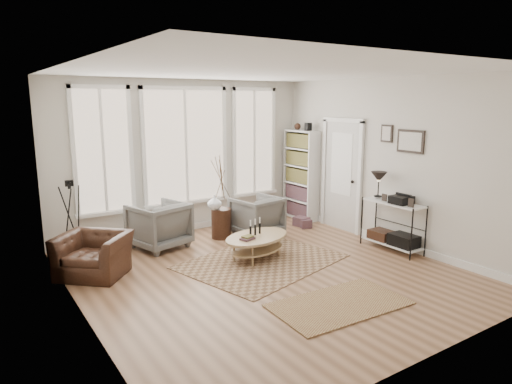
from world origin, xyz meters
TOP-DOWN VIEW (x-y plane):
  - room at (0.02, 0.03)m, footprint 5.50×5.54m
  - bay_window at (0.00, 2.71)m, footprint 4.14×0.12m
  - door at (2.57, 1.15)m, footprint 0.09×1.06m
  - bookcase at (2.44, 2.23)m, footprint 0.31×0.85m
  - low_shelf at (2.38, -0.30)m, footprint 0.38×1.08m
  - wall_art at (2.58, -0.27)m, footprint 0.04×0.88m
  - rug_main at (0.20, 0.43)m, footprint 2.75×2.33m
  - rug_runner at (0.13, -1.39)m, footprint 1.75×1.03m
  - coffee_table at (0.21, 0.60)m, footprint 1.38×1.08m
  - armchair_left at (-0.87, 2.01)m, footprint 1.05×1.07m
  - armchair_right at (0.95, 1.71)m, footprint 0.91×0.93m
  - side_table at (0.30, 1.91)m, footprint 0.37×0.37m
  - vase at (0.17, 1.93)m, footprint 0.29×0.29m
  - accent_chair at (-2.15, 1.33)m, footprint 1.25×1.25m
  - tripod_camera at (-2.22, 2.28)m, footprint 0.45×0.45m
  - book_stack_near at (2.05, 1.72)m, footprint 0.28×0.33m
  - book_stack_far at (2.05, 1.60)m, footprint 0.28×0.32m

SIDE VIEW (x-z plane):
  - rug_main at x=0.20m, z-range 0.00..0.01m
  - rug_runner at x=0.13m, z-range 0.01..0.02m
  - book_stack_far at x=2.05m, z-range 0.00..0.17m
  - book_stack_near at x=2.05m, z-range 0.00..0.19m
  - coffee_table at x=0.21m, z-range 0.02..0.58m
  - accent_chair at x=-2.15m, z-range 0.00..0.61m
  - armchair_right at x=0.95m, z-range 0.00..0.74m
  - armchair_left at x=-0.87m, z-range 0.00..0.80m
  - low_shelf at x=2.38m, z-range -0.14..1.16m
  - tripod_camera at x=-2.22m, z-range -0.05..1.22m
  - vase at x=0.17m, z-range 0.55..0.82m
  - side_table at x=0.30m, z-range -0.03..1.52m
  - bookcase at x=2.44m, z-range -0.07..1.99m
  - door at x=2.57m, z-range 0.01..2.23m
  - room at x=0.02m, z-range -0.02..2.88m
  - bay_window at x=0.00m, z-range 0.49..2.73m
  - wall_art at x=2.58m, z-range 1.66..2.10m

